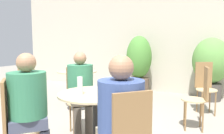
% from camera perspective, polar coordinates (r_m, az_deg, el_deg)
% --- Properties ---
extents(storefront_wall, '(10.00, 0.06, 3.00)m').
position_cam_1_polar(storefront_wall, '(5.91, 15.49, 7.94)').
color(storefront_wall, beige).
rests_on(storefront_wall, ground_plane).
extents(cafe_table_near, '(0.82, 0.82, 0.75)m').
position_cam_1_polar(cafe_table_near, '(2.46, -4.38, -10.50)').
color(cafe_table_near, black).
rests_on(cafe_table_near, ground_plane).
extents(cafe_table_far, '(0.78, 0.78, 0.75)m').
position_cam_1_polar(cafe_table_far, '(4.41, -9.06, -3.30)').
color(cafe_table_far, black).
rests_on(cafe_table_far, ground_plane).
extents(bistro_chair_0, '(0.42, 0.42, 0.95)m').
position_cam_1_polar(bistro_chair_0, '(3.23, -8.76, -6.91)').
color(bistro_chair_0, tan).
rests_on(bistro_chair_0, ground_plane).
extents(bistro_chair_1, '(0.42, 0.42, 0.95)m').
position_cam_1_polar(bistro_chair_1, '(2.37, -24.22, -12.25)').
color(bistro_chair_1, tan).
rests_on(bistro_chair_1, ground_plane).
extents(bistro_chair_3, '(0.40, 0.41, 0.95)m').
position_cam_1_polar(bistro_chair_3, '(4.39, -21.76, -3.84)').
color(bistro_chair_3, tan).
rests_on(bistro_chair_3, ground_plane).
extents(bistro_chair_4, '(0.40, 0.41, 0.95)m').
position_cam_1_polar(bistro_chair_4, '(4.40, 23.08, -3.88)').
color(bistro_chair_4, tan).
rests_on(bistro_chair_4, ground_plane).
extents(bistro_chair_5, '(0.39, 0.37, 0.95)m').
position_cam_1_polar(bistro_chair_5, '(3.51, 22.14, -6.27)').
color(bistro_chair_5, tan).
rests_on(bistro_chair_5, ground_plane).
extents(seated_person_0, '(0.45, 0.45, 1.18)m').
position_cam_1_polar(seated_person_0, '(3.07, -8.19, -5.00)').
color(seated_person_0, brown).
rests_on(seated_person_0, ground_plane).
extents(seated_person_1, '(0.46, 0.47, 1.20)m').
position_cam_1_polar(seated_person_1, '(2.32, -20.71, -8.67)').
color(seated_person_1, '#42475B').
rests_on(seated_person_1, ground_plane).
extents(seated_person_2, '(0.48, 0.48, 1.20)m').
position_cam_1_polar(seated_person_2, '(1.82, 2.12, -12.44)').
color(seated_person_2, gray).
rests_on(seated_person_2, ground_plane).
extents(beer_glass_0, '(0.07, 0.07, 0.17)m').
position_cam_1_polar(beer_glass_0, '(2.47, -0.89, -4.50)').
color(beer_glass_0, beige).
rests_on(beer_glass_0, cafe_table_near).
extents(beer_glass_1, '(0.06, 0.06, 0.19)m').
position_cam_1_polar(beer_glass_1, '(2.36, -8.30, -4.82)').
color(beer_glass_1, silver).
rests_on(beer_glass_1, cafe_table_near).
extents(potted_plant_0, '(0.65, 0.65, 1.49)m').
position_cam_1_polar(potted_plant_0, '(5.67, 7.05, 1.16)').
color(potted_plant_0, brown).
rests_on(potted_plant_0, ground_plane).
extents(potted_plant_1, '(0.81, 0.81, 1.43)m').
position_cam_1_polar(potted_plant_1, '(5.43, 24.38, 0.62)').
color(potted_plant_1, '#47423D').
rests_on(potted_plant_1, ground_plane).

